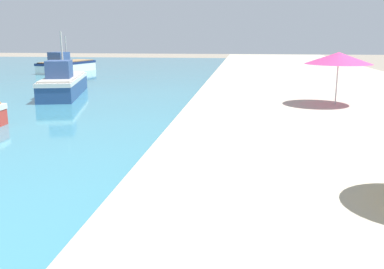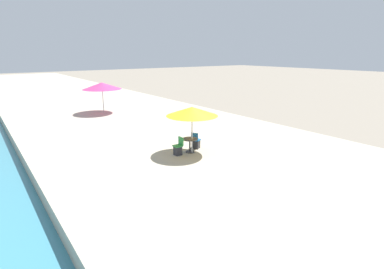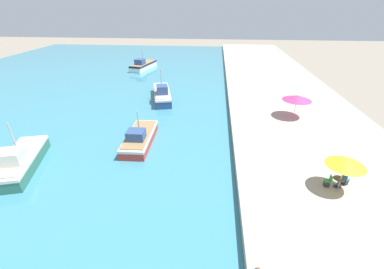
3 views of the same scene
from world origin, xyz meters
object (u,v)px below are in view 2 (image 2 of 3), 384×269
(cafe_umbrella_pink, at_px, (192,111))
(cafe_chair_right, at_px, (178,149))
(cafe_umbrella_white, at_px, (102,86))
(cafe_table, at_px, (190,142))
(cafe_chair_left, at_px, (196,143))

(cafe_umbrella_pink, bearing_deg, cafe_chair_right, 164.85)
(cafe_umbrella_pink, height_order, cafe_umbrella_white, cafe_umbrella_white)
(cafe_table, xyz_separation_m, cafe_chair_left, (0.64, 0.33, -0.21))
(cafe_chair_right, bearing_deg, cafe_umbrella_pink, -103.86)
(cafe_chair_right, bearing_deg, cafe_table, -90.00)
(cafe_umbrella_white, height_order, cafe_chair_left, cafe_umbrella_white)
(cafe_umbrella_pink, bearing_deg, cafe_chair_left, 38.63)
(cafe_chair_left, bearing_deg, cafe_table, -90.00)
(cafe_chair_left, bearing_deg, cafe_umbrella_pink, -78.43)
(cafe_umbrella_white, bearing_deg, cafe_chair_left, -88.08)
(cafe_umbrella_pink, distance_m, cafe_table, 1.68)
(cafe_umbrella_white, bearing_deg, cafe_table, -90.97)
(cafe_umbrella_pink, bearing_deg, cafe_table, 91.81)
(cafe_umbrella_pink, relative_size, cafe_umbrella_white, 0.80)
(cafe_umbrella_pink, distance_m, cafe_umbrella_white, 13.17)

